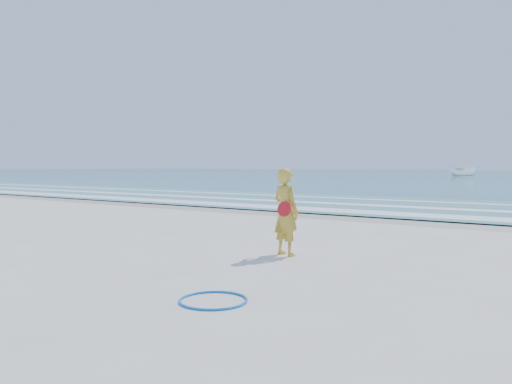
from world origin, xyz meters
The scene contains 9 objects.
ground centered at (0.00, 0.00, 0.00)m, with size 400.00×400.00×0.00m, color silver.
wet_sand centered at (0.00, 9.00, 0.00)m, with size 400.00×2.40×0.00m, color #B2A893.
shallow centered at (0.00, 14.00, 0.04)m, with size 400.00×10.00×0.01m, color #59B7AD.
foam_near centered at (0.00, 10.30, 0.05)m, with size 400.00×1.40×0.01m, color white.
foam_mid centered at (0.00, 13.20, 0.05)m, with size 400.00×0.90×0.01m, color white.
foam_far centered at (0.00, 16.50, 0.05)m, with size 400.00×0.60×0.01m, color white.
hoop centered at (3.29, -1.10, 0.01)m, with size 0.83×0.83×0.03m, color blue.
boat centered at (-9.35, 69.32, 0.85)m, with size 1.59×4.22×1.63m, color white.
woman centered at (2.37, 2.03, 0.79)m, with size 0.65×0.52×1.58m.
Camera 1 is at (7.07, -5.61, 1.62)m, focal length 35.00 mm.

